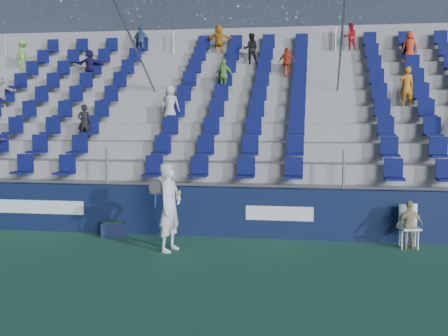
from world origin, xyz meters
name	(u,v)px	position (x,y,z in m)	size (l,w,h in m)	color
ground	(190,270)	(0.00, 0.00, 0.00)	(70.00, 70.00, 0.00)	#2B6447
sponsor_wall	(218,211)	(0.00, 3.15, 0.60)	(24.00, 0.32, 1.20)	#101B3D
grandstand	(244,140)	(-0.01, 8.24, 2.14)	(24.00, 8.17, 6.63)	#979792
tennis_player	(170,207)	(-0.77, 1.46, 0.96)	(0.71, 0.79, 1.92)	silver
line_judge_chair	(408,223)	(4.39, 2.65, 0.55)	(0.51, 0.53, 0.96)	white
line_judge	(410,225)	(4.39, 2.50, 0.53)	(0.62, 0.26, 1.06)	tan
ball_bin	(113,228)	(-2.55, 2.75, 0.18)	(0.70, 0.60, 0.33)	#0F1739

